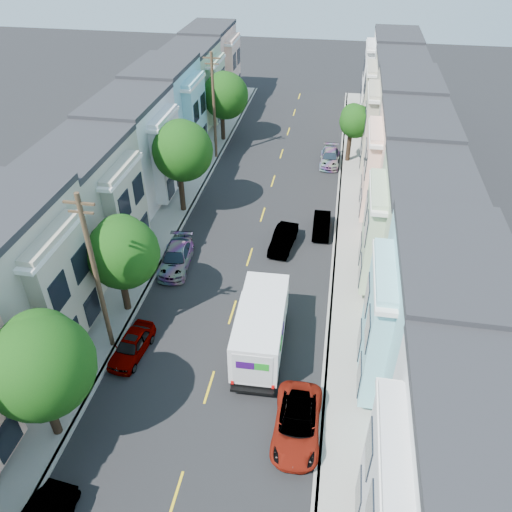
{
  "coord_description": "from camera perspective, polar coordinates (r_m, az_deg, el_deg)",
  "views": [
    {
      "loc": [
        5.44,
        -16.76,
        21.44
      ],
      "look_at": [
        0.95,
        9.24,
        2.2
      ],
      "focal_mm": 35.0,
      "sensor_mm": 36.0,
      "label": 1
    }
  ],
  "objects": [
    {
      "name": "parked_left_d",
      "position": [
        35.48,
        -9.11,
        -0.2
      ],
      "size": [
        2.39,
        4.83,
        1.4
      ],
      "primitive_type": "imported",
      "rotation": [
        0.0,
        0.0,
        0.09
      ],
      "color": "#4A150E",
      "rests_on": "ground"
    },
    {
      "name": "townhouse_row_right",
      "position": [
        38.75,
        16.54,
        0.81
      ],
      "size": [
        5.0,
        70.0,
        8.5
      ],
      "primitive_type": "cube",
      "color": "#AEC79B",
      "rests_on": "ground"
    },
    {
      "name": "utility_pole_far",
      "position": [
        49.06,
        -4.83,
        16.59
      ],
      "size": [
        1.6,
        0.26,
        10.0
      ],
      "color": "#42301E",
      "rests_on": "ground"
    },
    {
      "name": "tree_b",
      "position": [
        24.02,
        -23.53,
        -11.53
      ],
      "size": [
        4.7,
        4.7,
        7.22
      ],
      "color": "black",
      "rests_on": "ground"
    },
    {
      "name": "tree_e",
      "position": [
        53.23,
        -3.63,
        17.81
      ],
      "size": [
        4.7,
        4.7,
        7.16
      ],
      "color": "black",
      "rests_on": "ground"
    },
    {
      "name": "sidewalk_left",
      "position": [
        40.36,
        -10.3,
        3.49
      ],
      "size": [
        2.6,
        70.0,
        0.15
      ],
      "primitive_type": "cube",
      "color": "gray",
      "rests_on": "ground"
    },
    {
      "name": "fedex_truck",
      "position": [
        28.16,
        0.55,
        -8.14
      ],
      "size": [
        2.58,
        6.69,
        3.21
      ],
      "rotation": [
        0.0,
        0.0,
        0.03
      ],
      "color": "silver",
      "rests_on": "ground"
    },
    {
      "name": "lead_sedan",
      "position": [
        37.03,
        3.14,
        1.92
      ],
      "size": [
        1.89,
        4.18,
        1.35
      ],
      "primitive_type": "imported",
      "rotation": [
        0.0,
        0.0,
        -0.12
      ],
      "color": "black",
      "rests_on": "ground"
    },
    {
      "name": "curb_right",
      "position": [
        38.29,
        9.02,
        1.67
      ],
      "size": [
        0.3,
        70.0,
        0.15
      ],
      "primitive_type": "cube",
      "color": "gray",
      "rests_on": "ground"
    },
    {
      "name": "tree_d",
      "position": [
        39.63,
        -8.51,
        11.75
      ],
      "size": [
        4.7,
        4.7,
        7.73
      ],
      "color": "black",
      "rests_on": "ground"
    },
    {
      "name": "curb_left",
      "position": [
        39.97,
        -8.53,
        3.34
      ],
      "size": [
        0.3,
        70.0,
        0.15
      ],
      "primitive_type": "cube",
      "color": "gray",
      "rests_on": "ground"
    },
    {
      "name": "parked_right_b",
      "position": [
        25.51,
        4.71,
        -18.58
      ],
      "size": [
        2.33,
        4.91,
        1.35
      ],
      "primitive_type": "imported",
      "rotation": [
        0.0,
        0.0,
        0.02
      ],
      "color": "silver",
      "rests_on": "ground"
    },
    {
      "name": "road_slab",
      "position": [
        38.7,
        0.06,
        2.47
      ],
      "size": [
        12.0,
        70.0,
        0.02
      ],
      "primitive_type": "cube",
      "color": "black",
      "rests_on": "ground"
    },
    {
      "name": "ground",
      "position": [
        27.76,
        -5.36,
        -14.71
      ],
      "size": [
        160.0,
        160.0,
        0.0
      ],
      "primitive_type": "plane",
      "color": "black",
      "rests_on": "ground"
    },
    {
      "name": "centerline",
      "position": [
        38.71,
        0.06,
        2.46
      ],
      "size": [
        0.12,
        70.0,
        0.01
      ],
      "primitive_type": "cube",
      "color": "gold",
      "rests_on": "ground"
    },
    {
      "name": "utility_pole_near",
      "position": [
        27.48,
        -17.76,
        -2.28
      ],
      "size": [
        1.6,
        0.26,
        10.0
      ],
      "color": "#42301E",
      "rests_on": "ground"
    },
    {
      "name": "parked_right_d",
      "position": [
        49.87,
        8.43,
        11.06
      ],
      "size": [
        1.82,
        4.31,
        1.29
      ],
      "primitive_type": "imported",
      "rotation": [
        0.0,
        0.0,
        0.0
      ],
      "color": "black",
      "rests_on": "ground"
    },
    {
      "name": "parked_left_c",
      "position": [
        29.61,
        -14.01,
        -9.91
      ],
      "size": [
        1.91,
        4.12,
        1.29
      ],
      "primitive_type": "imported",
      "rotation": [
        0.0,
        0.0,
        -0.1
      ],
      "color": "gray",
      "rests_on": "ground"
    },
    {
      "name": "parked_right_c",
      "position": [
        39.03,
        7.49,
        3.5
      ],
      "size": [
        1.38,
        3.7,
        1.22
      ],
      "primitive_type": "imported",
      "rotation": [
        0.0,
        0.0,
        0.02
      ],
      "color": "black",
      "rests_on": "ground"
    },
    {
      "name": "sidewalk_right",
      "position": [
        38.33,
        10.96,
        1.48
      ],
      "size": [
        2.6,
        70.0,
        0.15
      ],
      "primitive_type": "cube",
      "color": "gray",
      "rests_on": "ground"
    },
    {
      "name": "tree_c",
      "position": [
        30.12,
        -15.09,
        0.3
      ],
      "size": [
        4.28,
        4.28,
        6.6
      ],
      "color": "black",
      "rests_on": "ground"
    },
    {
      "name": "tree_far_r",
      "position": [
        49.35,
        11.22,
        14.81
      ],
      "size": [
        3.1,
        3.1,
        5.66
      ],
      "color": "black",
      "rests_on": "ground"
    },
    {
      "name": "townhouse_row_left",
      "position": [
        41.76,
        -15.23,
        3.82
      ],
      "size": [
        5.0,
        70.0,
        8.5
      ],
      "primitive_type": "cube",
      "color": "#AEC79B",
      "rests_on": "ground"
    }
  ]
}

